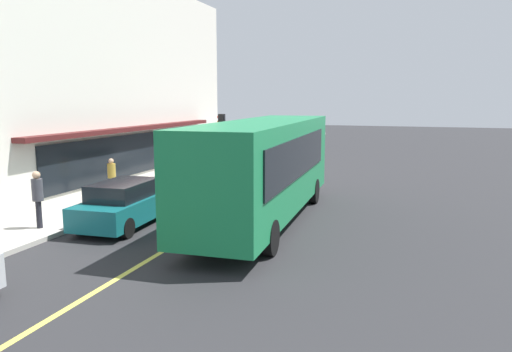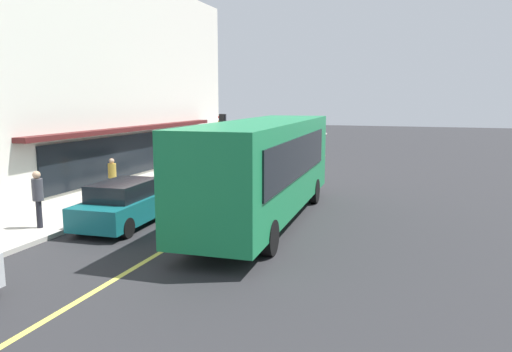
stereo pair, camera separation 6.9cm
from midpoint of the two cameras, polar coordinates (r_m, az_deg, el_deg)
name	(u,v)px [view 2 (the right image)]	position (r m, az deg, el deg)	size (l,w,h in m)	color
ground	(243,204)	(19.95, -1.44, -3.25)	(120.00, 120.00, 0.00)	#28282B
sidewalk	(130,194)	(22.28, -14.40, -2.04)	(80.00, 3.02, 0.15)	#B2ADA3
lane_centre_stripe	(243,204)	(19.95, -1.44, -3.24)	(36.00, 0.16, 0.01)	#D8D14C
storefront_building	(41,81)	(28.34, -23.75, 10.11)	(21.88, 11.48, 10.30)	silver
bus	(265,165)	(16.74, 1.18, 1.27)	(11.20, 2.89, 3.50)	#197F47
traffic_light	(223,128)	(28.92, -3.82, 5.63)	(0.30, 0.52, 3.20)	#2D2D33
car_white	(225,168)	(25.03, -3.53, 0.98)	(4.40, 2.06, 1.52)	white
car_teal	(126,204)	(17.03, -14.87, -3.15)	(4.39, 2.04, 1.52)	#14666B
pedestrian_by_curb	(112,174)	(21.50, -16.38, 0.28)	(0.34, 0.34, 1.61)	black
pedestrian_near_storefront	(38,194)	(16.96, -24.06, -1.89)	(0.34, 0.34, 1.84)	black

